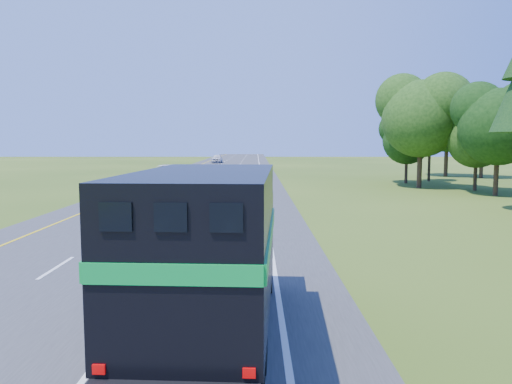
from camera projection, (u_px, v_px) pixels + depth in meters
road at (204, 187)px, 46.64m from camera, size 15.00×260.00×0.04m
lane_markings at (204, 187)px, 46.63m from camera, size 11.15×260.00×0.01m
horse_truck at (210, 249)px, 10.56m from camera, size 2.99×8.35×3.64m
white_suv at (167, 175)px, 48.72m from camera, size 3.90×7.44×2.00m
far_car at (217, 159)px, 101.15m from camera, size 2.07×5.09×1.73m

